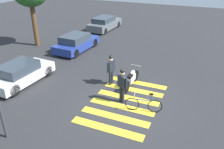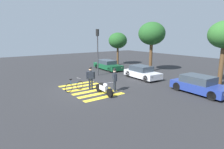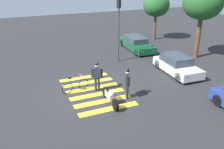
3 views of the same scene
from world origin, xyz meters
name	(u,v)px [view 1 (image 1 of 3)]	position (x,y,z in m)	size (l,w,h in m)	color
ground_plane	(125,102)	(0.00, 0.00, 0.00)	(60.00, 60.00, 0.00)	#2B2B2D
police_motorcycle	(131,79)	(1.73, 0.27, 0.46)	(2.16, 0.62, 1.04)	black
leaning_bicycle	(144,104)	(-0.41, -1.08, 0.38)	(0.54, 1.73, 1.00)	black
officer_on_foot	(122,83)	(-0.03, 0.17, 1.08)	(0.41, 0.62, 1.85)	#1E232D
officer_by_motorcycle	(111,68)	(1.48, 1.42, 1.04)	(0.65, 0.33, 1.79)	#1E232D
crosswalk_stripes	(125,102)	(0.00, 0.00, 0.00)	(4.95, 3.31, 0.01)	yellow
car_white_van	(21,73)	(-0.43, 6.27, 0.61)	(3.99, 1.89, 1.28)	black
car_blue_hatchback	(76,43)	(5.60, 6.21, 0.63)	(4.18, 2.04, 1.31)	black
car_grey_coupe	(105,24)	(12.16, 6.78, 0.64)	(4.53, 2.02, 1.32)	black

